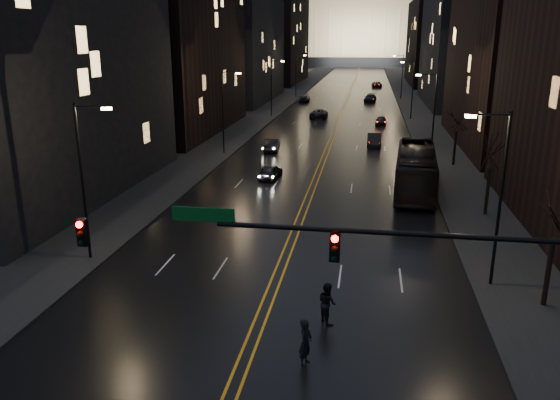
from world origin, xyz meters
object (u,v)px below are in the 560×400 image
at_px(bus, 416,170).
at_px(oncoming_car_a, 270,171).
at_px(receding_car_a, 374,140).
at_px(pedestrian_a, 306,342).
at_px(traffic_signal, 408,265).
at_px(oncoming_car_b, 272,145).
at_px(pedestrian_b, 327,303).

xyz_separation_m(bus, oncoming_car_a, (-12.60, 2.10, -1.14)).
height_order(receding_car_a, pedestrian_a, pedestrian_a).
relative_size(bus, oncoming_car_a, 3.28).
xyz_separation_m(receding_car_a, pedestrian_a, (-2.85, -45.92, 0.22)).
relative_size(traffic_signal, oncoming_car_b, 3.92).
relative_size(receding_car_a, pedestrian_b, 2.39).
bearing_deg(receding_car_a, pedestrian_b, -92.79).
height_order(traffic_signal, oncoming_car_a, traffic_signal).
xyz_separation_m(traffic_signal, bus, (2.59, 28.09, -3.29)).
distance_m(bus, receding_car_a, 19.69).
relative_size(bus, pedestrian_a, 6.73).
bearing_deg(pedestrian_a, traffic_signal, -97.52).
bearing_deg(pedestrian_a, bus, 3.60).
bearing_deg(oncoming_car_a, receding_car_a, -114.13).
height_order(bus, pedestrian_a, bus).
distance_m(oncoming_car_a, pedestrian_a, 29.35).
distance_m(receding_car_a, pedestrian_a, 46.01).
height_order(oncoming_car_a, pedestrian_a, pedestrian_a).
bearing_deg(oncoming_car_a, pedestrian_b, 109.96).
bearing_deg(oncoming_car_b, receding_car_a, -162.15).
relative_size(oncoming_car_a, pedestrian_a, 2.05).
xyz_separation_m(pedestrian_a, pedestrian_b, (0.58, 3.44, -0.01)).
bearing_deg(receding_car_a, traffic_signal, -88.94).
relative_size(pedestrian_a, pedestrian_b, 1.01).
distance_m(bus, pedestrian_b, 23.75).
height_order(oncoming_car_a, receding_car_a, receding_car_a).
bearing_deg(oncoming_car_b, pedestrian_a, 96.60).
distance_m(traffic_signal, oncoming_car_a, 32.11).
bearing_deg(bus, traffic_signal, -91.19).
bearing_deg(oncoming_car_a, traffic_signal, 112.60).
bearing_deg(pedestrian_b, oncoming_car_a, -18.90).
height_order(oncoming_car_b, pedestrian_b, pedestrian_b).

